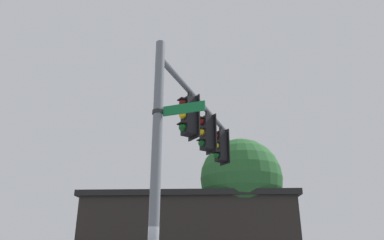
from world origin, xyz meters
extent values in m
cylinder|color=slate|center=(0.00, 0.00, 3.34)|extent=(0.22, 0.22, 6.68)
cylinder|color=slate|center=(1.69, -2.31, 6.26)|extent=(3.51, 4.72, 0.16)
cylinder|color=black|center=(1.09, -1.49, 6.09)|extent=(0.08, 0.08, 0.18)
cube|color=black|center=(1.09, -1.49, 5.48)|extent=(0.36, 0.30, 1.05)
sphere|color=#590F0F|center=(1.09, -1.30, 5.83)|extent=(0.22, 0.22, 0.22)
cube|color=black|center=(1.09, -1.28, 5.93)|extent=(0.24, 0.20, 0.03)
sphere|color=yellow|center=(1.09, -1.30, 5.48)|extent=(0.22, 0.22, 0.22)
cube|color=black|center=(1.09, -1.28, 5.58)|extent=(0.24, 0.20, 0.03)
sphere|color=#0F4C19|center=(1.09, -1.30, 5.13)|extent=(0.22, 0.22, 0.22)
cube|color=black|center=(1.09, -1.28, 5.23)|extent=(0.24, 0.20, 0.03)
cube|color=black|center=(1.09, -1.66, 5.48)|extent=(0.54, 0.03, 1.22)
cylinder|color=black|center=(1.99, -2.72, 6.09)|extent=(0.08, 0.08, 0.18)
cube|color=black|center=(1.99, -2.72, 5.48)|extent=(0.36, 0.30, 1.05)
sphere|color=#590F0F|center=(1.99, -2.53, 5.83)|extent=(0.22, 0.22, 0.22)
cube|color=black|center=(1.99, -2.51, 5.93)|extent=(0.24, 0.20, 0.03)
sphere|color=yellow|center=(1.99, -2.53, 5.48)|extent=(0.22, 0.22, 0.22)
cube|color=black|center=(1.99, -2.51, 5.58)|extent=(0.24, 0.20, 0.03)
sphere|color=#0F4C19|center=(1.99, -2.53, 5.13)|extent=(0.22, 0.22, 0.22)
cube|color=black|center=(1.99, -2.51, 5.23)|extent=(0.24, 0.20, 0.03)
cube|color=black|center=(1.99, -2.89, 5.48)|extent=(0.54, 0.03, 1.22)
cylinder|color=black|center=(2.89, -3.95, 6.09)|extent=(0.08, 0.08, 0.18)
cube|color=black|center=(2.89, -3.95, 5.48)|extent=(0.36, 0.30, 1.05)
sphere|color=#590F0F|center=(2.89, -3.76, 5.83)|extent=(0.22, 0.22, 0.22)
cube|color=black|center=(2.89, -3.74, 5.93)|extent=(0.24, 0.20, 0.03)
sphere|color=yellow|center=(2.89, -3.76, 5.48)|extent=(0.22, 0.22, 0.22)
cube|color=black|center=(2.89, -3.74, 5.58)|extent=(0.24, 0.20, 0.03)
sphere|color=#0F4C19|center=(2.89, -3.76, 5.13)|extent=(0.22, 0.22, 0.22)
cube|color=black|center=(2.89, -3.74, 5.23)|extent=(0.24, 0.20, 0.03)
cube|color=black|center=(2.89, -4.12, 5.48)|extent=(0.54, 0.03, 1.22)
cube|color=#147238|center=(-0.49, -0.36, 4.90)|extent=(0.79, 0.59, 0.22)
cube|color=white|center=(-0.49, -0.37, 4.90)|extent=(0.78, 0.57, 0.04)
cylinder|color=#262626|center=(0.00, 0.00, 4.90)|extent=(0.26, 0.26, 0.08)
cube|color=black|center=(11.59, -8.34, 4.86)|extent=(12.92, 13.73, 0.30)
sphere|color=#28602D|center=(8.36, -9.57, 5.85)|extent=(4.52, 4.52, 4.52)
camera|label=1|loc=(-6.35, 3.25, 2.02)|focal=32.82mm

